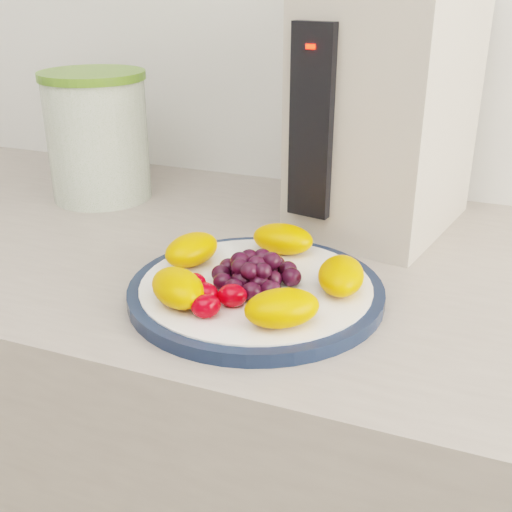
% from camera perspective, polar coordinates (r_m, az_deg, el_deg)
% --- Properties ---
extents(counter, '(3.50, 0.60, 0.90)m').
position_cam_1_polar(counter, '(1.09, -0.51, -21.52)').
color(counter, gray).
rests_on(counter, floor).
extents(plate_rim, '(0.28, 0.28, 0.01)m').
position_cam_1_polar(plate_rim, '(0.70, 0.00, -3.16)').
color(plate_rim, '#14213A').
rests_on(plate_rim, counter).
extents(plate_face, '(0.25, 0.25, 0.02)m').
position_cam_1_polar(plate_face, '(0.70, 0.00, -3.09)').
color(plate_face, white).
rests_on(plate_face, counter).
extents(canister, '(0.19, 0.19, 0.18)m').
position_cam_1_polar(canister, '(1.03, -13.85, 9.96)').
color(canister, '#335A13').
rests_on(canister, counter).
extents(canister_lid, '(0.19, 0.19, 0.01)m').
position_cam_1_polar(canister_lid, '(1.01, -14.40, 15.30)').
color(canister_lid, '#537C27').
rests_on(canister_lid, canister).
extents(appliance_body, '(0.22, 0.28, 0.31)m').
position_cam_1_polar(appliance_body, '(0.89, 11.60, 12.35)').
color(appliance_body, '#BDB1A1').
rests_on(appliance_body, counter).
extents(appliance_panel, '(0.06, 0.03, 0.23)m').
position_cam_1_polar(appliance_panel, '(0.79, 5.01, 11.66)').
color(appliance_panel, black).
rests_on(appliance_panel, appliance_body).
extents(appliance_led, '(0.01, 0.01, 0.01)m').
position_cam_1_polar(appliance_led, '(0.77, 4.90, 18.06)').
color(appliance_led, '#FF0C05').
rests_on(appliance_led, appliance_panel).
extents(fruit_plate, '(0.24, 0.23, 0.04)m').
position_cam_1_polar(fruit_plate, '(0.69, -0.42, -1.44)').
color(fruit_plate, orange).
rests_on(fruit_plate, plate_face).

